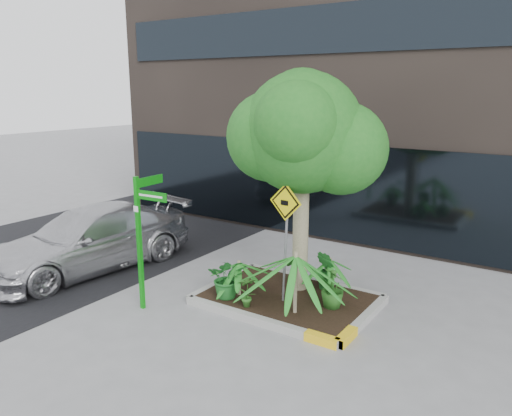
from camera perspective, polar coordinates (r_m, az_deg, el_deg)
The scene contains 14 objects.
ground at distance 9.92m, azimuth 1.69°, elevation -11.09°, with size 80.00×80.00×0.00m, color gray.
asphalt_road at distance 14.22m, azimuth -21.19°, elevation -4.28°, with size 7.00×80.00×0.01m, color black.
planter at distance 9.98m, azimuth 3.69°, elevation -10.31°, with size 3.35×2.36×0.15m.
tree at distance 9.65m, azimuth 5.40°, elevation 8.57°, with size 3.02×2.68×4.53m.
palm_front at distance 8.92m, azimuth 4.59°, elevation -5.49°, with size 1.30×1.30×1.44m.
palm_left at distance 9.81m, azimuth -1.95°, elevation -6.31°, with size 0.79×0.79×0.88m.
palm_back at distance 10.25m, azimuth 8.48°, elevation -5.90°, with size 0.72×0.72×0.80m.
parked_car at distance 12.25m, azimuth -18.49°, elevation -3.40°, with size 2.00×4.91×1.43m, color #BCBBC1.
shrub_a at distance 9.78m, azimuth -3.22°, elevation -7.92°, with size 0.74×0.74×0.82m, color #1B6021.
shrub_b at distance 9.46m, azimuth 8.74°, elevation -8.98°, with size 0.43×0.43×0.77m, color #235B1B.
shrub_c at distance 9.40m, azimuth -1.02°, elevation -9.47°, with size 0.32×0.32×0.62m, color #2B661F.
shrub_d at distance 10.21m, azimuth 8.05°, elevation -7.03°, with size 0.46×0.46×0.84m, color #1C6222.
street_sign_post at distance 9.52m, azimuth -12.85°, elevation -2.29°, with size 0.76×0.75×2.58m.
cattle_sign at distance 9.29m, azimuth 3.39°, elevation -1.67°, with size 0.70×0.17×2.29m.
Camera 1 is at (4.75, -7.67, 4.13)m, focal length 35.00 mm.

